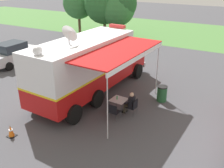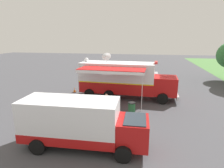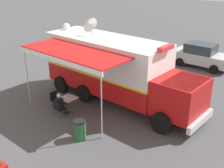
{
  "view_description": "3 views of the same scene",
  "coord_description": "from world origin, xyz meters",
  "px_view_note": "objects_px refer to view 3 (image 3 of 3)",
  "views": [
    {
      "loc": [
        8.0,
        -11.12,
        6.88
      ],
      "look_at": [
        1.86,
        -0.04,
        1.29
      ],
      "focal_mm": 40.96,
      "sensor_mm": 36.0,
      "label": 1
    },
    {
      "loc": [
        18.31,
        2.83,
        5.91
      ],
      "look_at": [
        0.32,
        -0.47,
        1.39
      ],
      "focal_mm": 30.42,
      "sensor_mm": 36.0,
      "label": 2
    },
    {
      "loc": [
        11.71,
        9.52,
        7.19
      ],
      "look_at": [
        0.47,
        0.79,
        1.16
      ],
      "focal_mm": 45.65,
      "sensor_mm": 36.0,
      "label": 3
    }
  ],
  "objects_px": {
    "folding_table": "(68,99)",
    "folding_chair_at_table": "(58,108)",
    "trash_bin": "(80,130)",
    "seated_responder": "(61,104)",
    "folding_chair_beside_table": "(55,98)",
    "water_bottle": "(69,95)",
    "traffic_cone": "(58,71)",
    "command_truck": "(116,68)",
    "car_behind_truck": "(201,55)"
  },
  "relations": [
    {
      "from": "water_bottle",
      "to": "seated_responder",
      "type": "bearing_deg",
      "value": 9.83
    },
    {
      "from": "folding_chair_at_table",
      "to": "seated_responder",
      "type": "relative_size",
      "value": 0.7
    },
    {
      "from": "folding_table",
      "to": "water_bottle",
      "type": "bearing_deg",
      "value": -165.15
    },
    {
      "from": "traffic_cone",
      "to": "folding_table",
      "type": "bearing_deg",
      "value": 53.36
    },
    {
      "from": "folding_chair_beside_table",
      "to": "traffic_cone",
      "type": "distance_m",
      "value": 4.88
    },
    {
      "from": "folding_chair_beside_table",
      "to": "folding_table",
      "type": "bearing_deg",
      "value": 101.19
    },
    {
      "from": "folding_chair_at_table",
      "to": "water_bottle",
      "type": "bearing_deg",
      "value": -172.81
    },
    {
      "from": "command_truck",
      "to": "folding_table",
      "type": "distance_m",
      "value": 3.04
    },
    {
      "from": "folding_table",
      "to": "trash_bin",
      "type": "xyz_separation_m",
      "value": [
        1.59,
        2.33,
        -0.22
      ]
    },
    {
      "from": "command_truck",
      "to": "folding_table",
      "type": "height_order",
      "value": "command_truck"
    },
    {
      "from": "folding_table",
      "to": "water_bottle",
      "type": "xyz_separation_m",
      "value": [
        -0.09,
        -0.02,
        0.16
      ]
    },
    {
      "from": "seated_responder",
      "to": "trash_bin",
      "type": "bearing_deg",
      "value": 66.36
    },
    {
      "from": "command_truck",
      "to": "car_behind_truck",
      "type": "relative_size",
      "value": 2.28
    },
    {
      "from": "command_truck",
      "to": "traffic_cone",
      "type": "bearing_deg",
      "value": -97.9
    },
    {
      "from": "command_truck",
      "to": "water_bottle",
      "type": "height_order",
      "value": "command_truck"
    },
    {
      "from": "folding_chair_at_table",
      "to": "seated_responder",
      "type": "distance_m",
      "value": 0.23
    },
    {
      "from": "seated_responder",
      "to": "trash_bin",
      "type": "height_order",
      "value": "seated_responder"
    },
    {
      "from": "trash_bin",
      "to": "folding_table",
      "type": "bearing_deg",
      "value": -124.26
    },
    {
      "from": "water_bottle",
      "to": "trash_bin",
      "type": "height_order",
      "value": "water_bottle"
    },
    {
      "from": "folding_table",
      "to": "traffic_cone",
      "type": "bearing_deg",
      "value": -126.64
    },
    {
      "from": "traffic_cone",
      "to": "command_truck",
      "type": "bearing_deg",
      "value": 82.1
    },
    {
      "from": "water_bottle",
      "to": "folding_chair_at_table",
      "type": "distance_m",
      "value": 0.95
    },
    {
      "from": "folding_table",
      "to": "folding_chair_beside_table",
      "type": "distance_m",
      "value": 0.88
    },
    {
      "from": "command_truck",
      "to": "seated_responder",
      "type": "distance_m",
      "value": 3.52
    },
    {
      "from": "folding_table",
      "to": "folding_chair_at_table",
      "type": "height_order",
      "value": "folding_chair_at_table"
    },
    {
      "from": "folding_chair_beside_table",
      "to": "traffic_cone",
      "type": "relative_size",
      "value": 1.5
    },
    {
      "from": "seated_responder",
      "to": "traffic_cone",
      "type": "bearing_deg",
      "value": -130.85
    },
    {
      "from": "command_truck",
      "to": "folding_chair_at_table",
      "type": "height_order",
      "value": "command_truck"
    },
    {
      "from": "water_bottle",
      "to": "car_behind_truck",
      "type": "xyz_separation_m",
      "value": [
        -10.97,
        2.82,
        0.05
      ]
    },
    {
      "from": "seated_responder",
      "to": "command_truck",
      "type": "bearing_deg",
      "value": 159.25
    },
    {
      "from": "folding_table",
      "to": "car_behind_truck",
      "type": "relative_size",
      "value": 0.2
    },
    {
      "from": "seated_responder",
      "to": "car_behind_truck",
      "type": "xyz_separation_m",
      "value": [
        -11.66,
        2.69,
        0.23
      ]
    },
    {
      "from": "seated_responder",
      "to": "folding_chair_at_table",
      "type": "bearing_deg",
      "value": -2.8
    },
    {
      "from": "folding_table",
      "to": "car_behind_truck",
      "type": "height_order",
      "value": "car_behind_truck"
    },
    {
      "from": "folding_chair_at_table",
      "to": "trash_bin",
      "type": "height_order",
      "value": "trash_bin"
    },
    {
      "from": "folding_chair_beside_table",
      "to": "traffic_cone",
      "type": "bearing_deg",
      "value": -134.2
    },
    {
      "from": "command_truck",
      "to": "folding_chair_beside_table",
      "type": "height_order",
      "value": "command_truck"
    },
    {
      "from": "command_truck",
      "to": "car_behind_truck",
      "type": "xyz_separation_m",
      "value": [
        -8.6,
        1.53,
        -1.06
      ]
    },
    {
      "from": "folding_table",
      "to": "car_behind_truck",
      "type": "xyz_separation_m",
      "value": [
        -11.05,
        2.79,
        0.21
      ]
    },
    {
      "from": "water_bottle",
      "to": "seated_responder",
      "type": "height_order",
      "value": "seated_responder"
    },
    {
      "from": "trash_bin",
      "to": "traffic_cone",
      "type": "bearing_deg",
      "value": -125.82
    },
    {
      "from": "trash_bin",
      "to": "car_behind_truck",
      "type": "xyz_separation_m",
      "value": [
        -12.64,
        0.46,
        0.42
      ]
    },
    {
      "from": "folding_chair_beside_table",
      "to": "seated_responder",
      "type": "bearing_deg",
      "value": 64.94
    },
    {
      "from": "water_bottle",
      "to": "folding_chair_beside_table",
      "type": "xyz_separation_m",
      "value": [
        0.26,
        -0.83,
        -0.32
      ]
    },
    {
      "from": "folding_table",
      "to": "water_bottle",
      "type": "relative_size",
      "value": 3.74
    },
    {
      "from": "water_bottle",
      "to": "traffic_cone",
      "type": "distance_m",
      "value": 5.37
    },
    {
      "from": "seated_responder",
      "to": "folding_chair_beside_table",
      "type": "bearing_deg",
      "value": -115.06
    },
    {
      "from": "water_bottle",
      "to": "car_behind_truck",
      "type": "height_order",
      "value": "car_behind_truck"
    },
    {
      "from": "command_truck",
      "to": "folding_chair_beside_table",
      "type": "xyz_separation_m",
      "value": [
        2.62,
        -2.11,
        -1.43
      ]
    },
    {
      "from": "trash_bin",
      "to": "folding_chair_at_table",
      "type": "bearing_deg",
      "value": -109.38
    }
  ]
}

